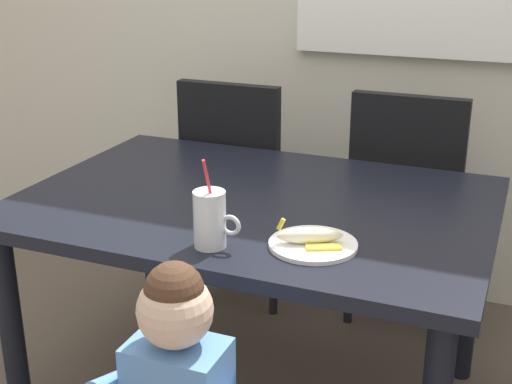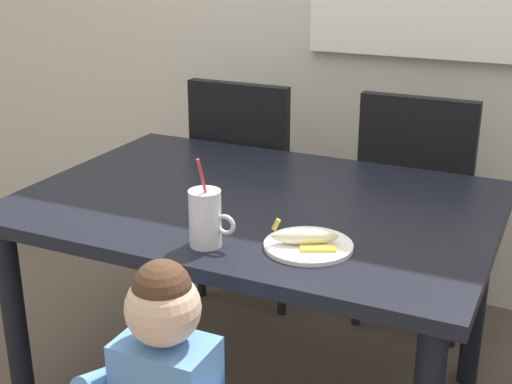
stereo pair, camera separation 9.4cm
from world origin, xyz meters
name	(u,v)px [view 1 (the left image)]	position (x,y,z in m)	size (l,w,h in m)	color
dining_table	(255,226)	(0.00, 0.00, 0.64)	(1.42, 1.00, 0.74)	black
dining_chair_left	(241,178)	(-0.34, 0.68, 0.54)	(0.44, 0.45, 0.96)	black
dining_chair_right	(408,196)	(0.34, 0.73, 0.54)	(0.44, 0.45, 0.96)	black
milk_cup	(210,222)	(0.03, -0.37, 0.80)	(0.13, 0.09, 0.25)	silver
snack_plate	(313,245)	(0.27, -0.27, 0.74)	(0.23, 0.23, 0.01)	white
peeled_banana	(311,236)	(0.27, -0.28, 0.77)	(0.18, 0.13, 0.07)	#F4EAC6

